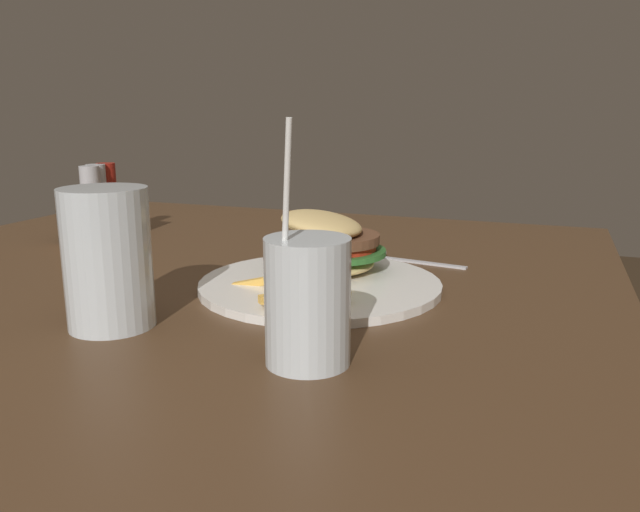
{
  "coord_description": "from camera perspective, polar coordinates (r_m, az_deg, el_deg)",
  "views": [
    {
      "loc": [
        -0.63,
        -0.43,
        0.98
      ],
      "look_at": [
        0.07,
        -0.18,
        0.81
      ],
      "focal_mm": 35.0,
      "sensor_mm": 36.0,
      "label": 1
    }
  ],
  "objects": [
    {
      "name": "dining_table",
      "position": [
        0.83,
        -13.43,
        -11.39
      ],
      "size": [
        1.25,
        1.08,
        0.77
      ],
      "color": "#4C331E",
      "rests_on": "ground_plane"
    },
    {
      "name": "meal_plate_near",
      "position": [
        0.79,
        0.39,
        -0.54
      ],
      "size": [
        0.3,
        0.3,
        0.09
      ],
      "color": "white",
      "rests_on": "dining_table"
    },
    {
      "name": "beer_glass",
      "position": [
        0.66,
        -18.81,
        -0.61
      ],
      "size": [
        0.09,
        0.09,
        0.14
      ],
      "color": "silver",
      "rests_on": "dining_table"
    },
    {
      "name": "juice_glass",
      "position": [
        0.54,
        -1.15,
        -4.69
      ],
      "size": [
        0.07,
        0.07,
        0.21
      ],
      "color": "silver",
      "rests_on": "dining_table"
    },
    {
      "name": "spoon",
      "position": [
        0.93,
        4.87,
        0.3
      ],
      "size": [
        0.06,
        0.18,
        0.02
      ],
      "rotation": [
        0.0,
        0.0,
        1.41
      ],
      "color": "silver",
      "rests_on": "dining_table"
    },
    {
      "name": "condiment_caddy",
      "position": [
        1.13,
        -19.47,
        3.99
      ],
      "size": [
        0.12,
        0.08,
        0.13
      ],
      "color": "brown",
      "rests_on": "dining_table"
    }
  ]
}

